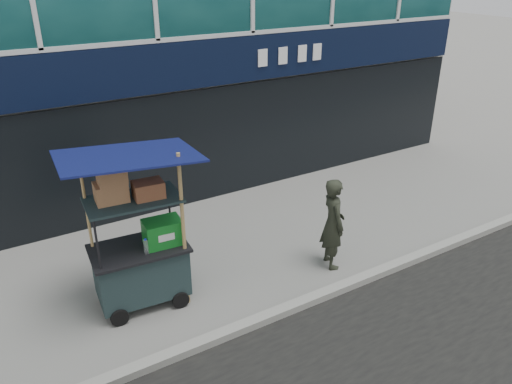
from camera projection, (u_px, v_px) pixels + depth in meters
ground at (271, 308)px, 7.47m from camera, size 80.00×80.00×0.00m
curb at (279, 312)px, 7.28m from camera, size 80.00×0.18×0.12m
vendor_cart at (140, 252)px, 7.26m from camera, size 1.93×1.44×2.48m
vendor_man at (333, 223)px, 8.21m from camera, size 0.53×0.66×1.59m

